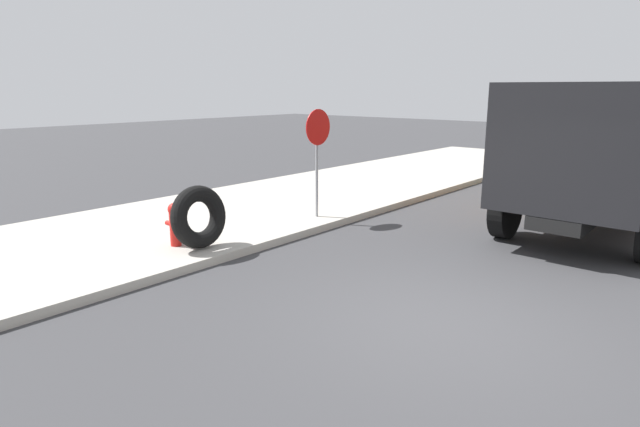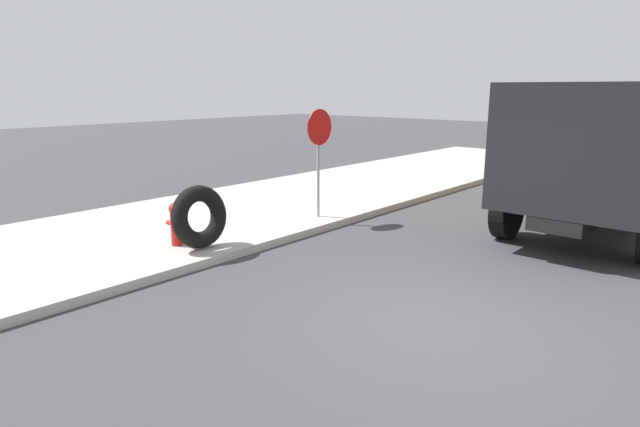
% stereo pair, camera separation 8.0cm
% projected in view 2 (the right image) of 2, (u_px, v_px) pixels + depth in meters
% --- Properties ---
extents(ground_plane, '(80.00, 80.00, 0.00)m').
position_uv_depth(ground_plane, '(441.00, 324.00, 6.72)').
color(ground_plane, '#38383A').
extents(sidewalk_curb, '(36.00, 5.00, 0.15)m').
position_uv_depth(sidewalk_curb, '(155.00, 230.00, 10.85)').
color(sidewalk_curb, '#ADA89E').
rests_on(sidewalk_curb, ground).
extents(fire_hydrant, '(0.22, 0.50, 0.78)m').
position_uv_depth(fire_hydrant, '(176.00, 223.00, 9.48)').
color(fire_hydrant, red).
rests_on(fire_hydrant, sidewalk_curb).
extents(loose_tire, '(1.11, 0.43, 1.13)m').
position_uv_depth(loose_tire, '(199.00, 217.00, 9.28)').
color(loose_tire, black).
rests_on(loose_tire, sidewalk_curb).
extents(stop_sign, '(0.76, 0.08, 2.33)m').
position_uv_depth(stop_sign, '(319.00, 143.00, 11.33)').
color(stop_sign, gray).
rests_on(stop_sign, sidewalk_curb).
extents(dump_truck_orange, '(7.01, 2.82, 3.00)m').
position_uv_depth(dump_truck_orange, '(611.00, 152.00, 10.96)').
color(dump_truck_orange, orange).
rests_on(dump_truck_orange, ground).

